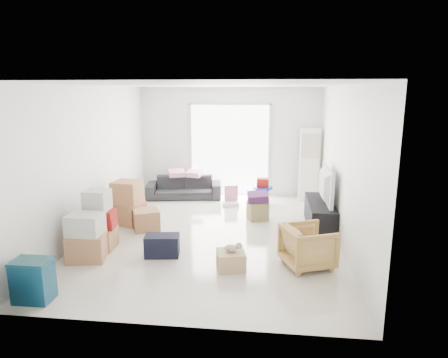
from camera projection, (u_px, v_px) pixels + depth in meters
name	position (u px, v px, depth m)	size (l,w,h in m)	color
room_shell	(213.00, 163.00, 7.12)	(4.98, 6.48, 3.18)	beige
sliding_door	(230.00, 146.00, 10.03)	(2.10, 0.04, 2.33)	white
ac_tower	(309.00, 165.00, 9.57)	(0.45, 0.30, 1.75)	white
tv_console	(320.00, 215.00, 7.72)	(0.46, 1.55, 0.52)	black
television	(321.00, 198.00, 7.65)	(1.17, 0.67, 0.15)	black
sofa	(184.00, 184.00, 9.88)	(1.82, 0.53, 0.71)	#27282D
pillow_left	(177.00, 167.00, 9.84)	(0.41, 0.32, 0.13)	#DEA2B4
pillow_right	(194.00, 167.00, 9.79)	(0.38, 0.31, 0.13)	#DEA2B4
armchair	(308.00, 245.00, 5.96)	(0.68, 0.64, 0.70)	tan
storage_bins	(33.00, 280.00, 5.00)	(0.47, 0.33, 0.55)	navy
box_stack_a	(86.00, 238.00, 6.21)	(0.63, 0.56, 0.74)	#B37E51
box_stack_b	(99.00, 223.00, 6.65)	(0.58, 0.51, 1.01)	#B37E51
box_stack_c	(128.00, 203.00, 7.92)	(0.72, 0.66, 0.87)	#B37E51
loose_box	(146.00, 220.00, 7.62)	(0.47, 0.47, 0.39)	#B37E51
duffel_bag	(162.00, 246.00, 6.40)	(0.54, 0.32, 0.35)	black
ottoman	(258.00, 211.00, 8.22)	(0.38, 0.38, 0.38)	#969057
blanket	(258.00, 198.00, 8.17)	(0.42, 0.42, 0.14)	#482153
kids_table	(263.00, 186.00, 9.33)	(0.48, 0.48, 0.61)	#0C25AB
toy_walker	(231.00, 200.00, 9.28)	(0.41, 0.38, 0.45)	silver
wood_crate	(231.00, 260.00, 5.94)	(0.40, 0.40, 0.27)	tan
plush_bunny	(233.00, 248.00, 5.90)	(0.27, 0.16, 0.13)	#B2ADA8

